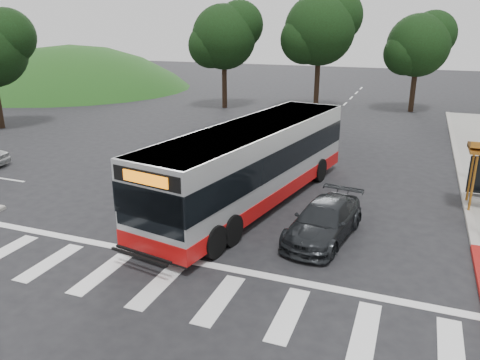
% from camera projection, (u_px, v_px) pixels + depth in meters
% --- Properties ---
extents(ground, '(140.00, 140.00, 0.00)m').
position_uv_depth(ground, '(223.00, 222.00, 18.25)').
color(ground, black).
rests_on(ground, ground).
extents(curb_east, '(0.30, 40.00, 0.15)m').
position_uv_depth(curb_east, '(463.00, 185.00, 22.25)').
color(curb_east, '#9E9991').
rests_on(curb_east, ground).
extents(hillside_nw, '(44.00, 44.00, 10.00)m').
position_uv_depth(hillside_nw, '(74.00, 88.00, 55.65)').
color(hillside_nw, '#1B4315').
rests_on(hillside_nw, ground).
extents(crosswalk_ladder, '(18.00, 2.60, 0.01)m').
position_uv_depth(crosswalk_ladder, '(157.00, 286.00, 13.82)').
color(crosswalk_ladder, silver).
rests_on(crosswalk_ladder, ground).
extents(tree_north_a, '(6.60, 6.15, 10.17)m').
position_uv_depth(tree_north_a, '(321.00, 28.00, 39.75)').
color(tree_north_a, black).
rests_on(tree_north_a, ground).
extents(tree_north_b, '(5.72, 5.33, 8.43)m').
position_uv_depth(tree_north_b, '(419.00, 44.00, 39.21)').
color(tree_north_b, black).
rests_on(tree_north_b, ground).
extents(tree_north_c, '(6.16, 5.74, 9.30)m').
position_uv_depth(tree_north_c, '(225.00, 36.00, 40.90)').
color(tree_north_c, black).
rests_on(tree_north_c, ground).
extents(transit_bus, '(5.09, 13.39, 3.38)m').
position_uv_depth(transit_bus, '(253.00, 165.00, 19.70)').
color(transit_bus, '#AAADAF').
rests_on(transit_bus, ground).
extents(pedestrian, '(0.70, 0.48, 1.88)m').
position_uv_depth(pedestrian, '(163.00, 219.00, 16.14)').
color(pedestrian, white).
rests_on(pedestrian, ground).
extents(dark_sedan, '(2.52, 4.81, 1.33)m').
position_uv_depth(dark_sedan, '(324.00, 221.00, 16.70)').
color(dark_sedan, '#222427').
rests_on(dark_sedan, ground).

